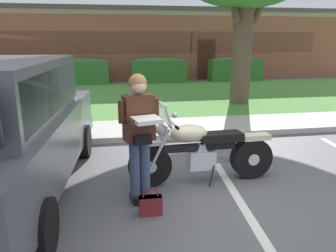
{
  "coord_description": "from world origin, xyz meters",
  "views": [
    {
      "loc": [
        -1.48,
        -3.88,
        2.12
      ],
      "look_at": [
        -0.65,
        0.86,
        0.85
      ],
      "focal_mm": 35.47,
      "sensor_mm": 36.0,
      "label": 1
    }
  ],
  "objects_px": {
    "handbag": "(151,204)",
    "hedge_center_right": "(159,70)",
    "hedge_right": "(235,69)",
    "brick_building": "(103,43)",
    "motorcycle": "(208,151)",
    "hedge_center_left": "(76,71)",
    "rider_person": "(140,129)"
  },
  "relations": [
    {
      "from": "handbag",
      "to": "hedge_center_right",
      "type": "distance_m",
      "value": 12.63
    },
    {
      "from": "handbag",
      "to": "hedge_center_left",
      "type": "relative_size",
      "value": 0.12
    },
    {
      "from": "motorcycle",
      "to": "rider_person",
      "type": "height_order",
      "value": "rider_person"
    },
    {
      "from": "motorcycle",
      "to": "hedge_center_right",
      "type": "bearing_deg",
      "value": 85.23
    },
    {
      "from": "rider_person",
      "to": "hedge_right",
      "type": "distance_m",
      "value": 13.49
    },
    {
      "from": "brick_building",
      "to": "hedge_center_right",
      "type": "bearing_deg",
      "value": -66.65
    },
    {
      "from": "brick_building",
      "to": "handbag",
      "type": "bearing_deg",
      "value": -87.61
    },
    {
      "from": "hedge_center_right",
      "to": "brick_building",
      "type": "height_order",
      "value": "brick_building"
    },
    {
      "from": "rider_person",
      "to": "hedge_center_left",
      "type": "xyz_separation_m",
      "value": [
        -1.89,
        12.11,
        -0.36
      ]
    },
    {
      "from": "rider_person",
      "to": "brick_building",
      "type": "bearing_deg",
      "value": 92.17
    },
    {
      "from": "rider_person",
      "to": "brick_building",
      "type": "distance_m",
      "value": 18.45
    },
    {
      "from": "rider_person",
      "to": "hedge_center_left",
      "type": "height_order",
      "value": "rider_person"
    },
    {
      "from": "handbag",
      "to": "rider_person",
      "type": "bearing_deg",
      "value": 103.26
    },
    {
      "from": "hedge_right",
      "to": "brick_building",
      "type": "bearing_deg",
      "value": 136.49
    },
    {
      "from": "motorcycle",
      "to": "hedge_center_right",
      "type": "distance_m",
      "value": 11.66
    },
    {
      "from": "handbag",
      "to": "hedge_center_right",
      "type": "xyz_separation_m",
      "value": [
        1.94,
        12.47,
        0.51
      ]
    },
    {
      "from": "hedge_right",
      "to": "motorcycle",
      "type": "bearing_deg",
      "value": -112.83
    },
    {
      "from": "motorcycle",
      "to": "handbag",
      "type": "xyz_separation_m",
      "value": [
        -0.97,
        -0.85,
        -0.34
      ]
    },
    {
      "from": "motorcycle",
      "to": "hedge_center_left",
      "type": "relative_size",
      "value": 0.74
    },
    {
      "from": "motorcycle",
      "to": "brick_building",
      "type": "bearing_deg",
      "value": 95.59
    },
    {
      "from": "hedge_right",
      "to": "brick_building",
      "type": "relative_size",
      "value": 0.1
    },
    {
      "from": "motorcycle",
      "to": "hedge_center_right",
      "type": "height_order",
      "value": "motorcycle"
    },
    {
      "from": "hedge_right",
      "to": "brick_building",
      "type": "height_order",
      "value": "brick_building"
    },
    {
      "from": "motorcycle",
      "to": "hedge_right",
      "type": "height_order",
      "value": "motorcycle"
    },
    {
      "from": "handbag",
      "to": "brick_building",
      "type": "xyz_separation_m",
      "value": [
        -0.78,
        18.78,
        1.72
      ]
    },
    {
      "from": "motorcycle",
      "to": "rider_person",
      "type": "bearing_deg",
      "value": -155.23
    },
    {
      "from": "hedge_center_right",
      "to": "motorcycle",
      "type": "bearing_deg",
      "value": -94.77
    },
    {
      "from": "hedge_center_left",
      "to": "hedge_right",
      "type": "xyz_separation_m",
      "value": [
        7.84,
        0.0,
        0.0
      ]
    },
    {
      "from": "hedge_right",
      "to": "brick_building",
      "type": "xyz_separation_m",
      "value": [
        -6.64,
        6.31,
        1.21
      ]
    },
    {
      "from": "hedge_center_right",
      "to": "hedge_center_left",
      "type": "bearing_deg",
      "value": -180.0
    },
    {
      "from": "handbag",
      "to": "brick_building",
      "type": "bearing_deg",
      "value": 92.39
    },
    {
      "from": "hedge_center_right",
      "to": "brick_building",
      "type": "distance_m",
      "value": 6.98
    }
  ]
}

